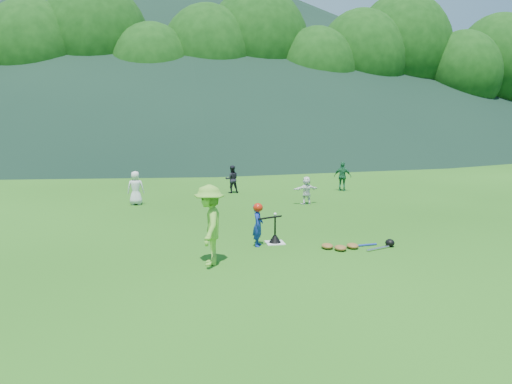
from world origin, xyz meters
The scene contains 15 objects.
ground centered at (0.00, 0.00, 0.00)m, with size 120.00×120.00×0.00m, color #1E5112.
home_plate centered at (0.00, 0.00, 0.01)m, with size 0.45×0.45×0.02m, color silver.
baseball centered at (0.00, 0.00, 0.74)m, with size 0.08×0.08×0.08m, color white.
batter_child centered at (-0.47, -0.18, 0.52)m, with size 0.38×0.25×1.04m, color navy.
adult_coach centered at (-1.76, -1.43, 0.86)m, with size 1.11×0.64×1.72m, color #74BD37.
fielder_a centered at (-3.63, 6.04, 0.60)m, with size 0.58×0.38×1.19m, color silver.
fielder_b centered at (0.07, 8.00, 0.56)m, with size 0.54×0.42×1.12m, color black.
fielder_c centered at (4.65, 7.64, 0.60)m, with size 0.71×0.30×1.21m, color #1E653A.
fielder_d centered at (2.30, 5.01, 0.50)m, with size 0.92×0.29×0.99m, color white.
batting_tee centered at (0.00, 0.00, 0.13)m, with size 0.30×0.30×0.68m.
batter_gear centered at (-0.44, -0.18, 0.93)m, with size 0.73×0.26×0.40m.
equipment_pile centered at (1.72, -0.84, 0.07)m, with size 1.80×0.64×0.19m.
outfield_fence centered at (0.00, 28.00, 0.70)m, with size 70.07×0.08×1.33m.
tree_line centered at (0.20, 33.83, 8.21)m, with size 70.04×11.40×14.82m.
distant_hills centered at (-7.63, 81.81, 14.98)m, with size 155.00×140.00×32.00m.
Camera 1 is at (-2.75, -11.77, 3.22)m, focal length 35.00 mm.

